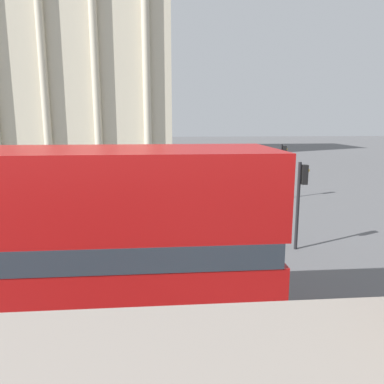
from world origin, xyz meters
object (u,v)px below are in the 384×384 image
Objects in this scene: plaza_building_left at (56,54)px; pedestrian_white at (154,204)px; traffic_light_near at (301,192)px; traffic_light_mid at (282,163)px; car_black at (229,167)px; pedestrian_yellow at (127,223)px; car_white at (28,210)px; pedestrian_olive at (39,180)px; pedestrian_blue at (83,168)px.

pedestrian_white is (12.46, -34.31, -11.78)m from plaza_building_left.
traffic_light_mid reaches higher than traffic_light_near.
traffic_light_mid is (2.15, 8.58, 0.04)m from traffic_light_near.
car_black is 19.10m from pedestrian_yellow.
plaza_building_left is 16.96× the size of pedestrian_white.
plaza_building_left is at bearing -48.18° from car_white.
pedestrian_olive is 0.95× the size of pedestrian_white.
pedestrian_blue is 17.18m from pedestrian_yellow.
traffic_light_near reaches higher than car_white.
traffic_light_near is 8.85m from traffic_light_mid.
pedestrian_white is at bearing -160.93° from pedestrian_yellow.
car_white is 2.58× the size of pedestrian_olive.
car_black is at bearing -165.67° from pedestrian_yellow.
traffic_light_mid reaches higher than car_black.
plaza_building_left is 29.63m from pedestrian_olive.
pedestrian_white reaches higher than car_white.
pedestrian_olive is at bearing -46.49° from car_white.
plaza_building_left is at bearing 124.20° from traffic_light_mid.
plaza_building_left is 9.05× the size of traffic_light_near.
traffic_light_near is 0.77× the size of car_black.
pedestrian_blue is at bearing 122.94° from traffic_light_near.
traffic_light_mid is at bearing 75.94° from traffic_light_near.
pedestrian_blue is 1.01× the size of pedestrian_yellow.
car_black is at bearing -99.45° from car_white.
pedestrian_white is (-7.48, -4.97, -1.18)m from traffic_light_mid.
pedestrian_white is (5.75, -13.48, 0.02)m from pedestrian_blue.
pedestrian_white is 3.14m from pedestrian_yellow.
plaza_building_left reaches higher than pedestrian_yellow.
traffic_light_near reaches higher than pedestrian_olive.
car_black is (0.82, 18.35, -1.43)m from traffic_light_near.
traffic_light_near is 1.91× the size of pedestrian_blue.
pedestrian_white is 1.03× the size of pedestrian_yellow.
traffic_light_mid reaches higher than pedestrian_blue.
car_black is (18.61, -19.58, -12.07)m from plaza_building_left.
pedestrian_yellow is (6.40, -10.64, 0.03)m from pedestrian_olive.
car_white is 18.44m from car_black.
traffic_light_mid is at bearing 169.58° from pedestrian_yellow.
traffic_light_near is at bearing -170.42° from car_white.
pedestrian_yellow is at bearing 143.90° from pedestrian_olive.
pedestrian_olive is at bearing -59.00° from pedestrian_blue.
pedestrian_blue is (-13.22, 8.51, -1.20)m from traffic_light_mid.
traffic_light_mid is at bearing 13.30° from pedestrian_blue.
plaza_building_left is 40.81m from pedestrian_yellow.
pedestrian_blue is (-0.06, 12.89, 0.27)m from car_white.
pedestrian_yellow is (4.77, -3.59, 0.26)m from car_white.
plaza_building_left is 24.86m from pedestrian_blue.
pedestrian_blue is (6.72, -20.83, -11.80)m from plaza_building_left.
traffic_light_near is 6.38m from pedestrian_yellow.
car_black is 2.44× the size of pedestrian_white.
pedestrian_yellow is (-8.39, -7.98, -1.21)m from traffic_light_mid.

